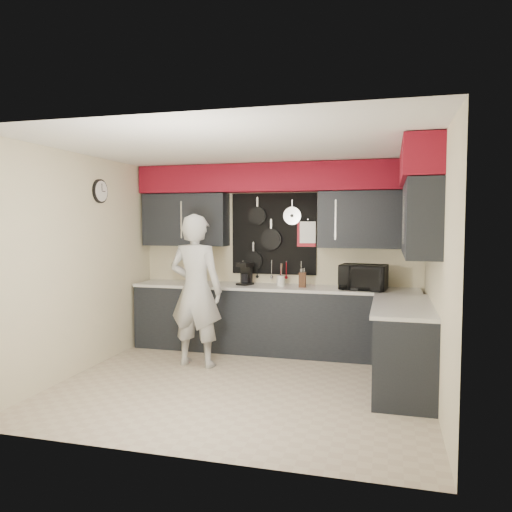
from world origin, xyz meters
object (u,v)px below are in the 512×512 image
(knife_block, at_px, (302,280))
(person, at_px, (196,290))
(microwave, at_px, (363,277))
(utensil_crock, at_px, (281,281))
(coffee_maker, at_px, (245,273))

(knife_block, distance_m, person, 1.46)
(knife_block, height_order, person, person)
(microwave, bearing_deg, person, -150.69)
(knife_block, xyz_separation_m, utensil_crock, (-0.31, 0.06, -0.03))
(coffee_maker, bearing_deg, person, -95.32)
(microwave, relative_size, person, 0.31)
(microwave, height_order, coffee_maker, microwave)
(utensil_crock, bearing_deg, microwave, -4.37)
(coffee_maker, bearing_deg, microwave, 14.42)
(microwave, relative_size, knife_block, 2.94)
(knife_block, bearing_deg, microwave, -4.23)
(microwave, relative_size, utensil_crock, 4.13)
(utensil_crock, distance_m, person, 1.26)
(microwave, distance_m, knife_block, 0.80)
(utensil_crock, bearing_deg, person, -134.58)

